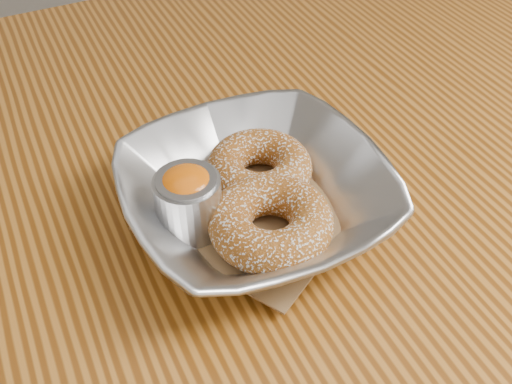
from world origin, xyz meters
name	(u,v)px	position (x,y,z in m)	size (l,w,h in m)	color
table	(294,234)	(0.00, 0.00, 0.65)	(1.20, 0.80, 0.75)	brown
serving_bowl	(256,196)	(-0.07, -0.05, 0.78)	(0.21, 0.21, 0.05)	#B1B4B9
parchment	(256,211)	(-0.07, -0.05, 0.76)	(0.14, 0.14, 0.00)	olive
donut_back	(260,168)	(-0.05, -0.02, 0.78)	(0.09, 0.09, 0.03)	#914E18
donut_front	(271,222)	(-0.07, -0.08, 0.78)	(0.10, 0.10, 0.03)	#914E18
ramekin	(188,200)	(-0.12, -0.04, 0.79)	(0.05, 0.05, 0.06)	#B1B4B9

